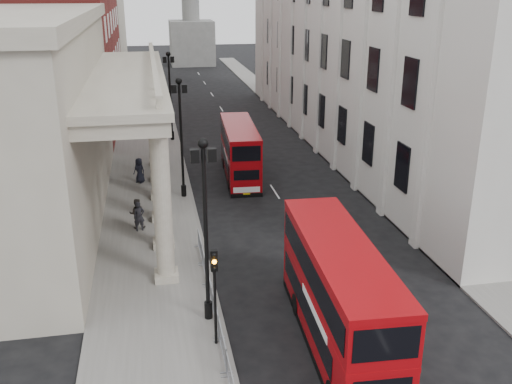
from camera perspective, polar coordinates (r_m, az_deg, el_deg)
ground at (r=23.20m, az=-2.07°, el=-17.75°), size 260.00×260.00×0.00m
sidewalk_west at (r=50.19m, az=-10.73°, el=3.28°), size 6.00×140.00×0.12m
sidewalk_east at (r=52.71m, az=7.52°, el=4.27°), size 3.00×140.00×0.12m
kerb at (r=50.25m, az=-7.37°, el=3.51°), size 0.20×140.00×0.14m
portico_building at (r=37.90m, az=-22.57°, el=5.98°), size 9.00×28.00×12.00m
brick_building at (r=66.70m, az=-18.25°, el=16.31°), size 9.00×32.00×22.00m
west_building_far at (r=98.56m, az=-16.00°, el=16.83°), size 9.00×30.00×20.00m
east_building at (r=53.53m, az=10.14°, el=17.89°), size 8.00×55.00×25.00m
lamp_post_south at (r=24.11m, az=-5.08°, el=-2.74°), size 1.05×0.44×8.32m
lamp_post_mid at (r=39.32m, az=-7.51°, el=6.17°), size 1.05×0.44×8.32m
lamp_post_north at (r=54.98m, az=-8.59°, el=10.06°), size 1.05×0.44×8.32m
traffic_light at (r=23.09m, az=-4.17°, el=-8.77°), size 0.28×0.33×4.30m
crowd_barriers at (r=24.57m, az=-3.74°, el=-13.46°), size 0.50×18.75×1.10m
bus_near at (r=23.78m, az=8.25°, el=-10.02°), size 3.03×10.66×4.56m
bus_far at (r=44.25m, az=-1.64°, el=4.20°), size 2.88×9.67×4.12m
pedestrian_a at (r=35.17m, az=-11.61°, el=-2.41°), size 0.76×0.60×1.83m
pedestrian_b at (r=35.53m, az=-11.82°, el=-2.12°), size 0.97×0.77×1.91m
pedestrian_c at (r=43.79m, az=-11.59°, el=2.14°), size 1.11×1.03×1.90m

